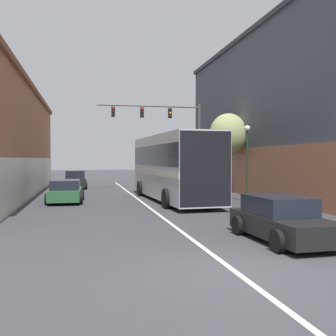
% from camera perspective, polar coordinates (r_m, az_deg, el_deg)
% --- Properties ---
extents(ground_plane, '(160.00, 160.00, 0.00)m').
position_cam_1_polar(ground_plane, '(8.90, 10.06, -14.83)').
color(ground_plane, '#38383D').
extents(lane_center_line, '(0.14, 39.20, 0.01)m').
position_cam_1_polar(lane_center_line, '(21.89, -3.56, -5.13)').
color(lane_center_line, silver).
rests_on(lane_center_line, ground_plane).
extents(building_right_storefront, '(8.94, 25.27, 11.02)m').
position_cam_1_polar(building_right_storefront, '(28.97, 19.31, 7.52)').
color(building_right_storefront, '#4C515B').
rests_on(building_right_storefront, ground_plane).
extents(bus, '(3.26, 11.18, 3.81)m').
position_cam_1_polar(bus, '(23.05, 0.72, 0.49)').
color(bus, '#B7B7BC').
rests_on(bus, ground_plane).
extents(hatchback_foreground, '(2.05, 4.15, 1.34)m').
position_cam_1_polar(hatchback_foreground, '(12.39, 16.13, -7.24)').
color(hatchback_foreground, black).
rests_on(hatchback_foreground, ground_plane).
extents(parked_car_left_near, '(1.98, 4.31, 1.50)m').
position_cam_1_polar(parked_car_left_near, '(33.74, -13.33, -1.69)').
color(parked_car_left_near, black).
rests_on(parked_car_left_near, ground_plane).
extents(parked_car_left_mid, '(2.06, 3.93, 1.28)m').
position_cam_1_polar(parked_car_left_mid, '(22.98, -14.63, -3.34)').
color(parked_car_left_mid, '#285633').
rests_on(parked_car_left_mid, ground_plane).
extents(traffic_signal_gantry, '(8.40, 0.36, 6.99)m').
position_cam_1_polar(traffic_signal_gantry, '(31.91, -0.10, 6.25)').
color(traffic_signal_gantry, '#514C47').
rests_on(traffic_signal_gantry, ground_plane).
extents(street_lamp, '(0.33, 0.33, 4.37)m').
position_cam_1_polar(street_lamp, '(22.71, 11.41, 1.63)').
color(street_lamp, '#233323').
rests_on(street_lamp, ground_plane).
extents(street_tree_near, '(2.67, 2.41, 5.62)m').
position_cam_1_polar(street_tree_near, '(27.63, 8.75, 4.78)').
color(street_tree_near, brown).
rests_on(street_tree_near, ground_plane).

